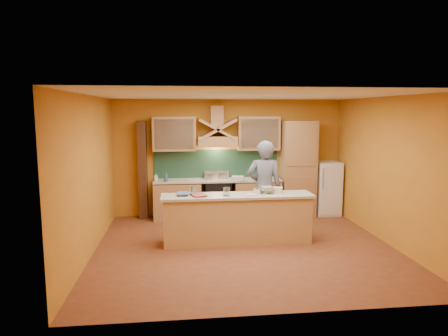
{
  "coord_description": "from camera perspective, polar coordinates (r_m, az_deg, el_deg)",
  "views": [
    {
      "loc": [
        -1.19,
        -7.08,
        2.52
      ],
      "look_at": [
        -0.29,
        0.9,
        1.38
      ],
      "focal_mm": 32.0,
      "sensor_mm": 36.0,
      "label": 1
    }
  ],
  "objects": [
    {
      "name": "book_lower",
      "position": [
        7.48,
        -4.59,
        -3.95
      ],
      "size": [
        0.34,
        0.4,
        0.03
      ],
      "primitive_type": "imported",
      "rotation": [
        0.0,
        0.0,
        0.27
      ],
      "color": "#A4403A",
      "rests_on": "island_top"
    },
    {
      "name": "trim_column_left",
      "position": [
        9.57,
        -11.53,
        -0.29
      ],
      "size": [
        0.2,
        0.3,
        2.3
      ],
      "primitive_type": "cube",
      "color": "#472816",
      "rests_on": "floor"
    },
    {
      "name": "pantry_column",
      "position": [
        9.8,
        10.47,
        -0.06
      ],
      "size": [
        0.8,
        0.6,
        2.3
      ],
      "primitive_type": "cube",
      "color": "#B27F51",
      "rests_on": "floor"
    },
    {
      "name": "pot_large",
      "position": [
        9.44,
        -2.05,
        -1.33
      ],
      "size": [
        0.23,
        0.23,
        0.15
      ],
      "primitive_type": "cylinder",
      "rotation": [
        0.0,
        0.0,
        0.02
      ],
      "color": "silver",
      "rests_on": "stove"
    },
    {
      "name": "dish_rack",
      "position": [
        9.31,
        1.96,
        -1.49
      ],
      "size": [
        0.31,
        0.26,
        0.1
      ],
      "primitive_type": "cube",
      "rotation": [
        0.0,
        0.0,
        -0.21
      ],
      "color": "silver",
      "rests_on": "counter_top"
    },
    {
      "name": "hood_chimney",
      "position": [
        9.47,
        -1.06,
        7.38
      ],
      "size": [
        0.3,
        0.3,
        0.5
      ],
      "primitive_type": "cube",
      "color": "#B27F51",
      "rests_on": "wall_back"
    },
    {
      "name": "wall_left",
      "position": [
        7.33,
        -18.64,
        -1.1
      ],
      "size": [
        0.02,
        5.0,
        2.8
      ],
      "primitive_type": "cube",
      "color": "orange",
      "rests_on": "floor"
    },
    {
      "name": "wall_right",
      "position": [
        8.18,
        22.43,
        -0.38
      ],
      "size": [
        0.02,
        5.0,
        2.8
      ],
      "primitive_type": "cube",
      "color": "orange",
      "rests_on": "floor"
    },
    {
      "name": "wall_back",
      "position": [
        9.72,
        0.64,
        1.49
      ],
      "size": [
        5.5,
        0.02,
        2.8
      ],
      "primitive_type": "cube",
      "color": "orange",
      "rests_on": "floor"
    },
    {
      "name": "ceiling",
      "position": [
        7.19,
        3.16,
        10.33
      ],
      "size": [
        5.5,
        5.0,
        0.01
      ],
      "primitive_type": "cube",
      "color": "white",
      "rests_on": "wall_back"
    },
    {
      "name": "bowl_back",
      "position": [
        9.52,
        5.99,
        -1.38
      ],
      "size": [
        0.25,
        0.25,
        0.07
      ],
      "primitive_type": "imported",
      "rotation": [
        0.0,
        0.0,
        0.06
      ],
      "color": "silver",
      "rests_on": "counter_top"
    },
    {
      "name": "soap_bottle_a",
      "position": [
        9.41,
        -9.7,
        -1.27
      ],
      "size": [
        0.09,
        0.09,
        0.17
      ],
      "primitive_type": "imported",
      "rotation": [
        0.0,
        0.0,
        0.21
      ],
      "color": "beige",
      "rests_on": "counter_top"
    },
    {
      "name": "upper_cabinet_right",
      "position": [
        9.61,
        4.94,
        4.98
      ],
      "size": [
        1.0,
        0.35,
        0.8
      ],
      "primitive_type": "cube",
      "color": "#B27F51",
      "rests_on": "wall_back"
    },
    {
      "name": "mixing_bowl",
      "position": [
        7.8,
        6.17,
        -3.32
      ],
      "size": [
        0.38,
        0.38,
        0.07
      ],
      "primitive_type": "imported",
      "rotation": [
        0.0,
        0.0,
        -0.39
      ],
      "color": "silver",
      "rests_on": "island_top"
    },
    {
      "name": "jar_small",
      "position": [
        7.51,
        0.35,
        -3.39
      ],
      "size": [
        0.16,
        0.16,
        0.16
      ],
      "primitive_type": "cylinder",
      "rotation": [
        0.0,
        0.0,
        0.39
      ],
      "color": "silver",
      "rests_on": "island_top"
    },
    {
      "name": "fridge",
      "position": [
        10.12,
        14.47,
        -2.8
      ],
      "size": [
        0.58,
        0.6,
        1.3
      ],
      "primitive_type": "cube",
      "color": "white",
      "rests_on": "floor"
    },
    {
      "name": "floor",
      "position": [
        7.61,
        2.99,
        -11.24
      ],
      "size": [
        5.5,
        5.0,
        0.01
      ],
      "primitive_type": "cube",
      "color": "brown",
      "rests_on": "ground"
    },
    {
      "name": "jar_large",
      "position": [
        7.58,
        -4.38,
        -3.22
      ],
      "size": [
        0.18,
        0.18,
        0.18
      ],
      "primitive_type": "cylinder",
      "rotation": [
        0.0,
        0.0,
        0.31
      ],
      "color": "white",
      "rests_on": "island_top"
    },
    {
      "name": "person",
      "position": [
        8.17,
        5.75,
        -2.86
      ],
      "size": [
        0.77,
        0.57,
        1.94
      ],
      "primitive_type": "imported",
      "rotation": [
        0.0,
        0.0,
        2.98
      ],
      "color": "slate",
      "rests_on": "floor"
    },
    {
      "name": "counter_top",
      "position": [
        9.46,
        -0.95,
        -1.75
      ],
      "size": [
        3.0,
        0.62,
        0.04
      ],
      "primitive_type": "cube",
      "color": "#BDB39F",
      "rests_on": "base_cabinet_left"
    },
    {
      "name": "book_upper",
      "position": [
        7.6,
        -6.74,
        -3.64
      ],
      "size": [
        0.23,
        0.31,
        0.02
      ],
      "primitive_type": "imported",
      "rotation": [
        0.0,
        0.0,
        -0.05
      ],
      "color": "#446197",
      "rests_on": "island_top"
    },
    {
      "name": "backsplash",
      "position": [
        9.69,
        -1.11,
        0.58
      ],
      "size": [
        3.0,
        0.03,
        0.7
      ],
      "primitive_type": "cube",
      "color": "#1A3B2C",
      "rests_on": "wall_back"
    },
    {
      "name": "stove",
      "position": [
        9.55,
        -0.94,
        -4.41
      ],
      "size": [
        0.6,
        0.58,
        0.9
      ],
      "primitive_type": "cube",
      "color": "black",
      "rests_on": "floor"
    },
    {
      "name": "base_cabinet_left",
      "position": [
        9.51,
        -6.66,
        -4.64
      ],
      "size": [
        1.1,
        0.6,
        0.86
      ],
      "primitive_type": "cube",
      "color": "#B27F51",
      "rests_on": "floor"
    },
    {
      "name": "island_top",
      "position": [
        7.63,
        1.93,
        -4.0
      ],
      "size": [
        2.9,
        0.62,
        0.05
      ],
      "primitive_type": "cube",
      "color": "#BDB39F",
      "rests_on": "island_body"
    },
    {
      "name": "kitchen_scale",
      "position": [
        7.72,
        4.7,
        -3.3
      ],
      "size": [
        0.15,
        0.15,
        0.1
      ],
      "primitive_type": "cube",
      "rotation": [
        0.0,
        0.0,
        -0.23
      ],
      "color": "silver",
      "rests_on": "island_top"
    },
    {
      "name": "pot_small",
      "position": [
        9.52,
        -0.14,
        -1.23
      ],
      "size": [
        0.21,
        0.21,
        0.15
      ],
      "primitive_type": "cylinder",
      "rotation": [
        0.0,
        0.0,
        -0.09
      ],
      "color": "#BBBCC3",
      "rests_on": "stove"
    },
    {
      "name": "base_cabinet_right",
      "position": [
        9.69,
        4.68,
        -4.38
      ],
      "size": [
        1.1,
        0.6,
        0.86
      ],
      "primitive_type": "cube",
      "color": "#B27F51",
      "rests_on": "floor"
    },
    {
      "name": "island_body",
      "position": [
        7.74,
        1.91,
        -7.47
      ],
      "size": [
        2.8,
        0.55,
        0.88
      ],
      "primitive_type": "cube",
      "color": "tan",
      "rests_on": "floor"
    },
    {
      "name": "range_hood",
      "position": [
        9.4,
        -0.99,
        3.84
      ],
      "size": [
        0.92,
        0.5,
        0.24
      ],
      "primitive_type": "cube",
      "color": "#B27F51",
      "rests_on": "wall_back"
    },
    {
      "name": "grocery_bag_b",
      "position": [
        7.84,
        7.65,
        -3.14
      ],
      "size": [
        0.22,
        0.19,
        0.11
      ],
      "primitive_type": "cube",
      "rotation": [
        0.0,
        0.0,
        -0.31
      ],
      "color": "beige",
      "rests_on": "island_top"
    },
    {
      "name": "upper_cabinet_left",
      "position": [
        9.42,
        -7.12,
        4.88
      ],
      "size": [
        1.0,
        0.35,
        0.8
      ],
      "primitive_type": "cube",
      "color": "#B27F51",
      "rests_on": "wall_back"
    },
    {
      "name": "grocery_bag_a",
      "position": [
        7.79,
        6.19,
        -3.11
      ],
      "size": [
        0.23,
        0.2,
        0.13
      ],
      "primitive_type": "cube",
      "rotation": [
        0.0,
        0.0,
        0.21
      ],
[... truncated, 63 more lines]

